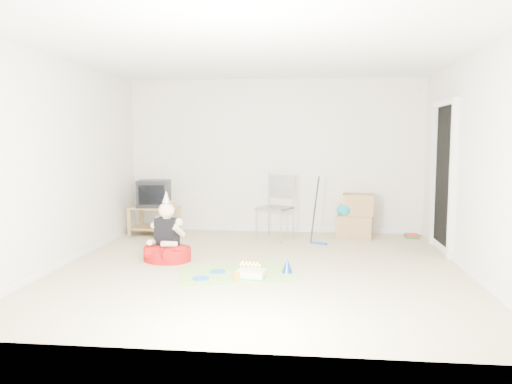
# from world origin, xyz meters

# --- Properties ---
(ground) EXTENTS (5.00, 5.00, 0.00)m
(ground) POSITION_xyz_m (0.00, 0.00, 0.00)
(ground) COLOR #BFB189
(ground) RESTS_ON ground
(doorway_recess) EXTENTS (0.02, 0.90, 2.05)m
(doorway_recess) POSITION_xyz_m (2.48, 1.20, 1.02)
(doorway_recess) COLOR black
(doorway_recess) RESTS_ON ground
(tv_stand) EXTENTS (0.82, 0.58, 0.47)m
(tv_stand) POSITION_xyz_m (-1.96, 1.93, 0.28)
(tv_stand) COLOR #9A7745
(tv_stand) RESTS_ON ground
(crt_tv) EXTENTS (0.56, 0.48, 0.44)m
(crt_tv) POSITION_xyz_m (-1.96, 1.93, 0.69)
(crt_tv) COLOR black
(crt_tv) RESTS_ON tv_stand
(folding_chair) EXTENTS (0.62, 0.61, 1.06)m
(folding_chair) POSITION_xyz_m (0.06, 1.71, 0.52)
(folding_chair) COLOR gray
(folding_chair) RESTS_ON ground
(cardboard_boxes) EXTENTS (0.62, 0.51, 0.71)m
(cardboard_boxes) POSITION_xyz_m (1.34, 2.07, 0.34)
(cardboard_boxes) COLOR #99764A
(cardboard_boxes) RESTS_ON ground
(floor_mop) EXTENTS (0.27, 0.33, 1.02)m
(floor_mop) POSITION_xyz_m (0.74, 1.47, 0.26)
(floor_mop) COLOR #2346B0
(floor_mop) RESTS_ON ground
(book_pile) EXTENTS (0.22, 0.27, 0.06)m
(book_pile) POSITION_xyz_m (2.26, 2.14, 0.03)
(book_pile) COLOR #246D36
(book_pile) RESTS_ON ground
(seated_woman) EXTENTS (0.79, 0.79, 0.92)m
(seated_woman) POSITION_xyz_m (-1.25, 0.23, 0.20)
(seated_woman) COLOR #AD1110
(seated_woman) RESTS_ON ground
(party_mat) EXTENTS (1.52, 1.26, 0.01)m
(party_mat) POSITION_xyz_m (-0.26, -0.31, 0.00)
(party_mat) COLOR #F33387
(party_mat) RESTS_ON ground
(birthday_cake) EXTENTS (0.33, 0.28, 0.15)m
(birthday_cake) POSITION_xyz_m (-0.06, -0.47, 0.04)
(birthday_cake) COLOR white
(birthday_cake) RESTS_ON party_mat
(blue_plate_near) EXTENTS (0.26, 0.26, 0.01)m
(blue_plate_near) POSITION_xyz_m (-0.48, -0.30, 0.01)
(blue_plate_near) COLOR blue
(blue_plate_near) RESTS_ON party_mat
(blue_plate_far) EXTENTS (0.23, 0.23, 0.01)m
(blue_plate_far) POSITION_xyz_m (-0.62, -0.61, 0.01)
(blue_plate_far) COLOR blue
(blue_plate_far) RESTS_ON party_mat
(orange_cup_near) EXTENTS (0.08, 0.08, 0.08)m
(orange_cup_near) POSITION_xyz_m (-0.13, -0.05, 0.05)
(orange_cup_near) COLOR orange
(orange_cup_near) RESTS_ON party_mat
(orange_cup_far) EXTENTS (0.08, 0.08, 0.08)m
(orange_cup_far) POSITION_xyz_m (-0.21, -0.61, 0.05)
(orange_cup_far) COLOR orange
(orange_cup_far) RESTS_ON party_mat
(blue_party_hat) EXTENTS (0.16, 0.16, 0.18)m
(blue_party_hat) POSITION_xyz_m (0.34, -0.23, 0.10)
(blue_party_hat) COLOR #1737A2
(blue_party_hat) RESTS_ON party_mat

